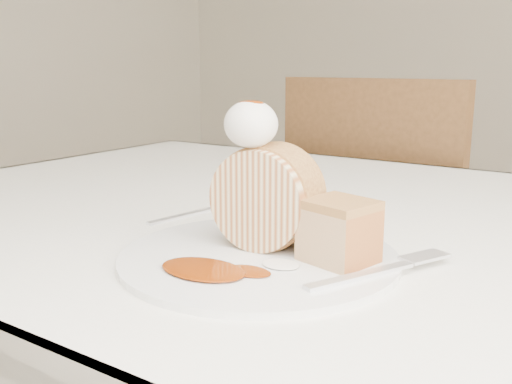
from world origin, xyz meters
The scene contains 10 objects.
table centered at (0.00, 0.20, 0.66)m, with size 1.40×0.90×0.75m.
chair_far centered at (-0.17, 0.83, 0.52)m, with size 0.47×0.47×0.92m.
plate centered at (0.01, -0.01, 0.75)m, with size 0.28×0.28×0.01m, color white.
roulade_slice centered at (0.00, 0.02, 0.81)m, with size 0.11×0.11×0.06m, color beige.
cake_chunk centered at (0.09, 0.01, 0.78)m, with size 0.06×0.06×0.05m, color #BB8A46.
whipped_cream centered at (-0.01, 0.00, 0.89)m, with size 0.05×0.05×0.05m, color silver.
caramel_drizzle centered at (-0.01, 0.00, 0.91)m, with size 0.03×0.02×0.01m, color #712604.
caramel_pool centered at (-0.01, -0.08, 0.76)m, with size 0.09×0.06×0.00m, color #712604, non-canonical shape.
fork centered at (0.12, -0.02, 0.76)m, with size 0.02×0.17×0.00m, color silver.
spoon centered at (-0.17, 0.08, 0.75)m, with size 0.02×0.14×0.00m, color silver.
Camera 1 is at (0.31, -0.47, 0.94)m, focal length 40.00 mm.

